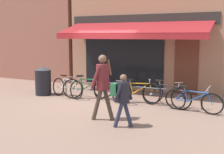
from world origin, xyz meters
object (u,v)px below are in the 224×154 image
Objects in this scene: litter_bin at (43,81)px; bicycle_purple at (111,91)px; bicycle_green at (88,88)px; pedestrian_child at (122,94)px; pedestrian_adult at (103,80)px; bicycle_black at (166,95)px; bicycle_blue at (193,101)px; bicycle_orange at (137,92)px; bicycle_silver at (67,87)px.

bicycle_purple is at bearing 3.27° from litter_bin.
pedestrian_child reaches higher than bicycle_green.
pedestrian_adult is (1.69, -2.05, 0.70)m from bicycle_green.
litter_bin reaches higher than bicycle_green.
bicycle_black is 0.94m from bicycle_blue.
bicycle_purple is at bearing -27.97° from bicycle_green.
bicycle_green is 1.55× the size of litter_bin.
litter_bin is at bearing -163.50° from bicycle_black.
bicycle_green is at bearing 160.43° from bicycle_orange.
bicycle_black is (2.82, 0.07, -0.01)m from bicycle_green.
bicycle_purple is 2.79m from bicycle_blue.
bicycle_green is at bearing -176.50° from bicycle_blue.
bicycle_silver is at bearing 139.30° from pedestrian_child.
bicycle_black reaches higher than bicycle_purple.
bicycle_purple is 2.82m from litter_bin.
litter_bin reaches higher than bicycle_blue.
bicycle_green is 2.74m from pedestrian_adult.
bicycle_orange is 1.51× the size of litter_bin.
pedestrian_adult is (-2.03, -1.83, 0.74)m from bicycle_blue.
bicycle_black is at bearing 169.28° from bicycle_blue.
litter_bin is at bearing -161.80° from bicycle_silver.
pedestrian_adult reaches higher than bicycle_black.
bicycle_purple is 0.95× the size of pedestrian_adult.
bicycle_silver is 1.00× the size of bicycle_green.
bicycle_black reaches higher than bicycle_green.
pedestrian_child is 4.78m from litter_bin.
bicycle_blue is 2.56m from pedestrian_child.
pedestrian_child is (1.44, -2.32, 0.47)m from bicycle_purple.
bicycle_purple is 0.96× the size of bicycle_blue.
bicycle_purple is 2.28m from pedestrian_adult.
bicycle_blue is at bearing -29.81° from bicycle_green.
pedestrian_child reaches higher than bicycle_blue.
litter_bin is at bearing 155.11° from pedestrian_adult.
bicycle_orange is 0.93× the size of bicycle_blue.
bicycle_blue is at bearing -4.12° from bicycle_black.
litter_bin is (-3.71, -0.32, 0.17)m from bicycle_orange.
bicycle_orange is at bearing 88.82° from pedestrian_adult.
bicycle_blue is at bearing -0.33° from litter_bin.
bicycle_silver is 0.95× the size of bicycle_blue.
pedestrian_child reaches higher than bicycle_black.
pedestrian_child is (2.38, -2.35, 0.43)m from bicycle_green.
bicycle_purple is 1.03× the size of bicycle_orange.
bicycle_silver is 0.95× the size of bicycle_black.
pedestrian_child is 1.24× the size of litter_bin.
bicycle_green is at bearing 5.65° from litter_bin.
bicycle_orange is at bearing 96.53° from pedestrian_child.
bicycle_green is 0.96× the size of bicycle_blue.
bicycle_purple is at bearing 166.24° from bicycle_orange.
bicycle_green reaches higher than bicycle_blue.
pedestrian_child is at bearing -115.22° from bicycle_blue.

